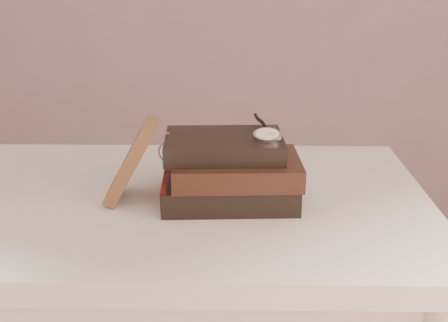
{
  "coord_description": "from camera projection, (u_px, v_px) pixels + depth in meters",
  "views": [
    {
      "loc": [
        0.14,
        -0.63,
        1.17
      ],
      "look_at": [
        0.12,
        0.33,
        0.82
      ],
      "focal_mm": 46.44,
      "sensor_mm": 36.0,
      "label": 1
    }
  ],
  "objects": [
    {
      "name": "table",
      "position": [
        158.0,
        241.0,
        1.09
      ],
      "size": [
        1.0,
        0.6,
        0.75
      ],
      "color": "beige",
      "rests_on": "ground"
    },
    {
      "name": "book_stack",
      "position": [
        230.0,
        172.0,
        1.03
      ],
      "size": [
        0.25,
        0.18,
        0.12
      ],
      "color": "black",
      "rests_on": "table"
    },
    {
      "name": "eyeglasses",
      "position": [
        184.0,
        151.0,
        1.1
      ],
      "size": [
        0.1,
        0.12,
        0.05
      ],
      "color": "silver",
      "rests_on": "book_stack"
    },
    {
      "name": "pocket_watch",
      "position": [
        267.0,
        134.0,
        1.0
      ],
      "size": [
        0.05,
        0.15,
        0.02
      ],
      "color": "silver",
      "rests_on": "book_stack"
    },
    {
      "name": "journal",
      "position": [
        131.0,
        161.0,
        1.03
      ],
      "size": [
        0.1,
        0.1,
        0.15
      ],
      "primitive_type": "cube",
      "rotation": [
        0.0,
        0.51,
        0.02
      ],
      "color": "#472D1B",
      "rests_on": "table"
    }
  ]
}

